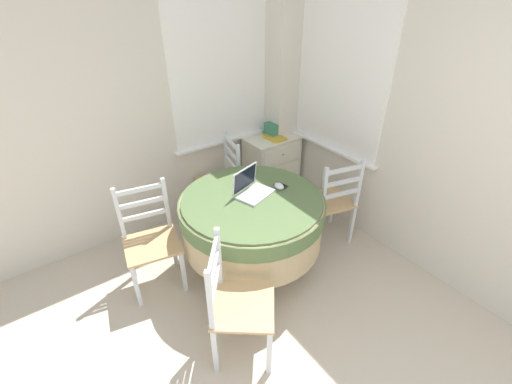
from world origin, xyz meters
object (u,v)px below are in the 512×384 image
object	(u,v)px
computer_mouse	(279,186)
dining_chair_near_back_window	(221,181)
book_on_cabinet	(275,137)
dining_chair_near_right_window	(331,202)
dining_chair_left_flank	(151,240)
laptop	(252,189)
storage_box	(274,129)
corner_cabinet	(271,167)
round_dining_table	(252,217)
cell_phone	(281,185)
dining_chair_camera_near	(237,304)

from	to	relation	value
computer_mouse	dining_chair_near_back_window	world-z (taller)	dining_chair_near_back_window
computer_mouse	book_on_cabinet	world-z (taller)	computer_mouse
dining_chair_near_right_window	dining_chair_left_flank	size ratio (longest dim) A/B	1.00
dining_chair_near_back_window	dining_chair_left_flank	bearing A→B (deg)	-152.77
laptop	book_on_cabinet	world-z (taller)	laptop
storage_box	laptop	bearing A→B (deg)	-137.00
storage_box	book_on_cabinet	distance (m)	0.12
laptop	computer_mouse	distance (m)	0.25
corner_cabinet	storage_box	world-z (taller)	storage_box
laptop	corner_cabinet	world-z (taller)	laptop
dining_chair_left_flank	dining_chair_near_right_window	bearing A→B (deg)	-16.07
dining_chair_near_back_window	round_dining_table	bearing A→B (deg)	-102.42
computer_mouse	cell_phone	size ratio (longest dim) A/B	0.79
corner_cabinet	book_on_cabinet	xyz separation A→B (m)	(-0.00, -0.04, 0.39)
computer_mouse	corner_cabinet	xyz separation A→B (m)	(0.63, 0.89, -0.38)
round_dining_table	dining_chair_near_right_window	world-z (taller)	dining_chair_near_right_window
computer_mouse	book_on_cabinet	bearing A→B (deg)	53.54
dining_chair_near_right_window	corner_cabinet	size ratio (longest dim) A/B	1.22
dining_chair_near_back_window	computer_mouse	bearing A→B (deg)	-83.60
dining_chair_left_flank	storage_box	bearing A→B (deg)	18.77
corner_cabinet	storage_box	xyz separation A→B (m)	(0.06, 0.04, 0.45)
computer_mouse	laptop	bearing A→B (deg)	162.80
laptop	dining_chair_near_back_window	world-z (taller)	laptop
corner_cabinet	book_on_cabinet	world-z (taller)	book_on_cabinet
cell_phone	dining_chair_camera_near	xyz separation A→B (m)	(-0.89, -0.64, -0.29)
dining_chair_near_back_window	storage_box	distance (m)	0.87
computer_mouse	cell_phone	xyz separation A→B (m)	(0.04, 0.03, -0.02)
cell_phone	storage_box	bearing A→B (deg)	54.63
dining_chair_near_back_window	book_on_cabinet	world-z (taller)	dining_chair_near_back_window
round_dining_table	book_on_cabinet	bearing A→B (deg)	42.78
computer_mouse	dining_chair_camera_near	world-z (taller)	dining_chair_camera_near
storage_box	book_on_cabinet	world-z (taller)	storage_box
book_on_cabinet	laptop	bearing A→B (deg)	-138.08
dining_chair_near_right_window	dining_chair_left_flank	world-z (taller)	same
dining_chair_near_back_window	dining_chair_left_flank	xyz separation A→B (m)	(-0.97, -0.50, 0.00)
round_dining_table	corner_cabinet	world-z (taller)	corner_cabinet
round_dining_table	storage_box	distance (m)	1.36
round_dining_table	dining_chair_camera_near	world-z (taller)	dining_chair_camera_near
cell_phone	dining_chair_near_back_window	world-z (taller)	dining_chair_near_back_window
round_dining_table	dining_chair_left_flank	world-z (taller)	dining_chair_left_flank
dining_chair_near_right_window	dining_chair_camera_near	distance (m)	1.48
round_dining_table	computer_mouse	world-z (taller)	computer_mouse
corner_cabinet	cell_phone	bearing A→B (deg)	-124.13
storage_box	dining_chair_left_flank	bearing A→B (deg)	-161.23
corner_cabinet	storage_box	size ratio (longest dim) A/B	4.36
computer_mouse	corner_cabinet	bearing A→B (deg)	54.82
laptop	dining_chair_near_back_window	size ratio (longest dim) A/B	0.39
round_dining_table	book_on_cabinet	distance (m)	1.25
dining_chair_camera_near	round_dining_table	bearing A→B (deg)	47.74
dining_chair_left_flank	book_on_cabinet	size ratio (longest dim) A/B	3.66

